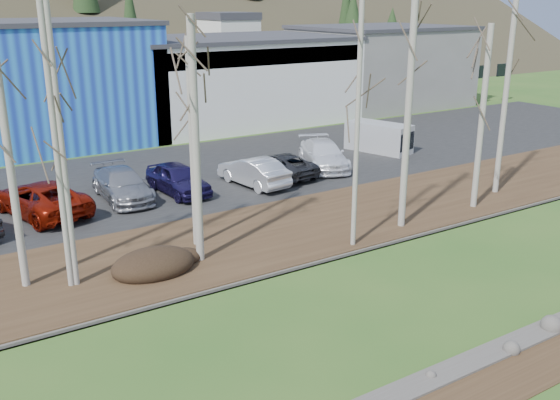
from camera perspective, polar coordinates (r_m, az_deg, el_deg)
dirt_strip at (r=18.09m, az=19.54°, el=-15.30°), size 80.00×1.80×0.03m
near_bank_rocks at (r=18.61m, az=17.07°, el=-14.10°), size 80.00×0.80×0.50m
river at (r=21.05m, az=8.54°, el=-9.50°), size 80.00×8.00×0.90m
far_bank_rocks at (r=23.96m, az=2.09°, el=-5.79°), size 80.00×0.80×0.46m
far_bank at (r=26.42m, az=-1.87°, el=-3.30°), size 80.00×7.00×0.15m
parking_lot at (r=35.40m, az=-10.63°, el=1.91°), size 80.00×14.00×0.14m
building_white at (r=52.24m, az=-4.45°, el=10.98°), size 18.36×12.24×6.80m
building_grey at (r=61.40m, az=9.08°, el=12.07°), size 14.28×12.24×7.30m
dirt_mound at (r=23.25m, az=-11.52°, el=-5.70°), size 3.12×2.20×0.61m
birch_0 at (r=22.16m, az=-23.51°, el=3.35°), size 0.27×0.27×8.93m
birch_1 at (r=21.44m, az=-19.88°, el=5.31°), size 0.20×0.20×10.38m
birch_2 at (r=21.46m, az=-19.41°, el=5.33°), size 0.20×0.20×10.34m
birch_3 at (r=22.73m, az=-7.72°, el=5.12°), size 0.30×0.30×9.01m
birch_4 at (r=24.40m, az=-8.05°, el=4.99°), size 0.22×0.22×8.20m
birch_5 at (r=24.10m, az=7.10°, el=7.13°), size 0.20×0.20×10.05m
birch_6 at (r=26.64m, az=11.65°, el=7.99°), size 0.29×0.29×10.11m
birch_7 at (r=30.33m, az=17.98°, el=7.08°), size 0.28×0.28×8.47m
birch_8 at (r=32.99m, az=20.00°, el=9.58°), size 0.27×0.27×10.63m
car_2 at (r=30.58m, az=-21.04°, el=0.15°), size 3.98×6.17×1.58m
car_3 at (r=31.81m, az=-14.23°, el=1.38°), size 2.29×5.21×1.49m
car_4 at (r=32.18m, az=-9.31°, el=1.94°), size 2.16×4.68×1.55m
car_5 at (r=33.18m, az=-2.45°, el=2.63°), size 2.14×4.78×1.52m
car_6 at (r=34.85m, az=0.05°, el=3.22°), size 2.58×4.94×1.33m
car_7 at (r=36.84m, az=3.99°, el=4.17°), size 4.02×5.80×1.56m
van_white at (r=41.21m, az=9.22°, el=5.66°), size 2.89×4.56×1.85m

